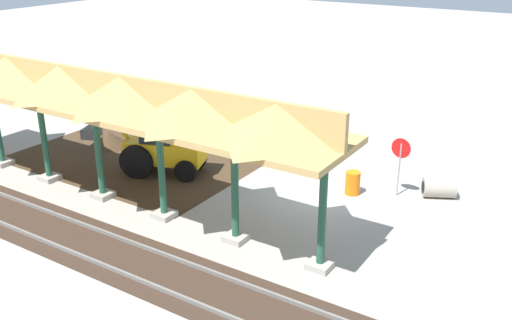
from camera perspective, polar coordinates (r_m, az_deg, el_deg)
The scene contains 9 objects.
ground_plane at distance 22.13m, azimuth 6.67°, elevation -3.20°, with size 120.00×120.00×0.00m, color #9E998E.
dirt_work_zone at distance 25.76m, azimuth -11.88°, elevation 0.15°, with size 10.36×7.00×0.01m, color #42301E.
platform_canopy at distance 20.95m, azimuth -16.13°, elevation 6.74°, with size 19.42×3.20×4.90m.
rail_tracks at distance 16.45m, azimuth -5.46°, elevation -12.58°, with size 60.00×2.58×0.15m.
stop_sign at distance 21.76m, azimuth 14.24°, elevation 0.51°, with size 0.76×0.12×2.29m.
backhoe at distance 23.61m, azimuth -9.47°, elevation 1.60°, with size 5.14×2.90×2.82m.
dirt_mound at distance 27.57m, azimuth -14.42°, elevation 1.36°, with size 3.90×3.90×1.34m, color #42301E.
concrete_pipe at distance 22.53m, azimuth 17.84°, elevation -2.65°, with size 1.40×1.21×0.75m.
traffic_barrel at distance 21.97m, azimuth 9.64°, elevation -2.27°, with size 0.56×0.56×0.90m, color orange.
Camera 1 is at (-8.56, 18.19, 9.27)m, focal length 40.00 mm.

